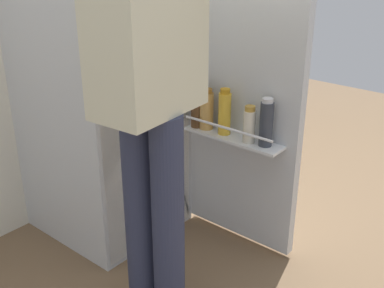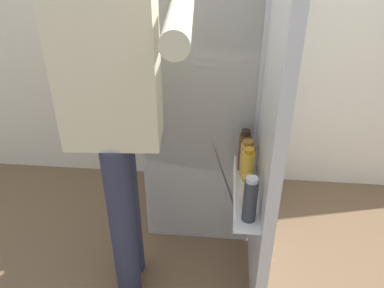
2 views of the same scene
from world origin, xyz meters
name	(u,v)px [view 1 (image 1 of 2)]	position (x,y,z in m)	size (l,w,h in m)	color
ground_plane	(192,262)	(0.00, 0.00, 0.00)	(6.28, 6.28, 0.00)	brown
refrigerator	(109,57)	(0.02, 0.52, 0.88)	(0.64, 1.21, 1.77)	silver
person	(150,61)	(-0.31, -0.08, 1.03)	(0.56, 0.69, 1.71)	#2D334C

